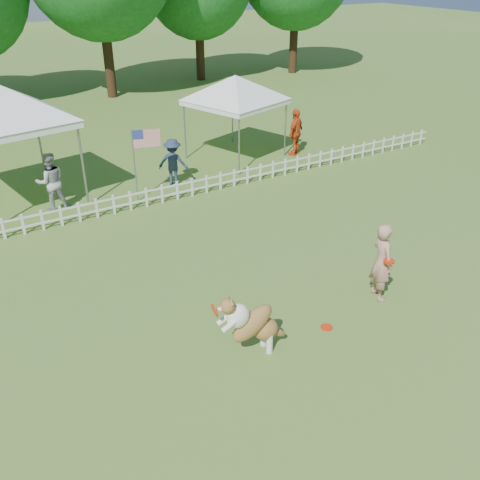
{
  "coord_description": "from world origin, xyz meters",
  "views": [
    {
      "loc": [
        -5.81,
        -6.86,
        6.62
      ],
      "look_at": [
        -0.52,
        2.0,
        1.1
      ],
      "focal_mm": 40.0,
      "sensor_mm": 36.0,
      "label": 1
    }
  ],
  "objects_px": {
    "flag_pole": "(135,166)",
    "canopy_tent_left": "(5,147)",
    "spectator_a": "(51,182)",
    "spectator_c": "(296,132)",
    "dog": "(253,323)",
    "frisbee_on_turf": "(327,327)",
    "canopy_tent_right": "(235,118)",
    "handler": "(382,262)",
    "spectator_b": "(173,162)"
  },
  "relations": [
    {
      "from": "handler",
      "to": "flag_pole",
      "type": "bearing_deg",
      "value": 32.95
    },
    {
      "from": "frisbee_on_turf",
      "to": "flag_pole",
      "type": "xyz_separation_m",
      "value": [
        -0.95,
        7.84,
        1.11
      ]
    },
    {
      "from": "canopy_tent_left",
      "to": "flag_pole",
      "type": "distance_m",
      "value": 3.7
    },
    {
      "from": "spectator_a",
      "to": "spectator_b",
      "type": "distance_m",
      "value": 3.83
    },
    {
      "from": "handler",
      "to": "flag_pole",
      "type": "xyz_separation_m",
      "value": [
        -2.62,
        7.52,
        0.24
      ]
    },
    {
      "from": "canopy_tent_left",
      "to": "dog",
      "type": "bearing_deg",
      "value": -85.45
    },
    {
      "from": "handler",
      "to": "spectator_a",
      "type": "relative_size",
      "value": 1.02
    },
    {
      "from": "frisbee_on_turf",
      "to": "flag_pole",
      "type": "bearing_deg",
      "value": 96.93
    },
    {
      "from": "handler",
      "to": "canopy_tent_left",
      "type": "relative_size",
      "value": 0.5
    },
    {
      "from": "spectator_a",
      "to": "spectator_c",
      "type": "xyz_separation_m",
      "value": [
        8.94,
        0.34,
        -0.0
      ]
    },
    {
      "from": "dog",
      "to": "frisbee_on_turf",
      "type": "bearing_deg",
      "value": 1.91
    },
    {
      "from": "frisbee_on_turf",
      "to": "flag_pole",
      "type": "distance_m",
      "value": 7.98
    },
    {
      "from": "spectator_b",
      "to": "spectator_c",
      "type": "height_order",
      "value": "spectator_c"
    },
    {
      "from": "flag_pole",
      "to": "spectator_a",
      "type": "relative_size",
      "value": 1.31
    },
    {
      "from": "spectator_b",
      "to": "spectator_c",
      "type": "bearing_deg",
      "value": -136.75
    },
    {
      "from": "frisbee_on_turf",
      "to": "spectator_c",
      "type": "relative_size",
      "value": 0.14
    },
    {
      "from": "handler",
      "to": "spectator_c",
      "type": "bearing_deg",
      "value": -11.29
    },
    {
      "from": "handler",
      "to": "spectator_a",
      "type": "height_order",
      "value": "handler"
    },
    {
      "from": "spectator_c",
      "to": "handler",
      "type": "bearing_deg",
      "value": 35.5
    },
    {
      "from": "flag_pole",
      "to": "spectator_c",
      "type": "distance_m",
      "value": 6.73
    },
    {
      "from": "dog",
      "to": "spectator_c",
      "type": "xyz_separation_m",
      "value": [
        7.36,
        8.8,
        0.17
      ]
    },
    {
      "from": "handler",
      "to": "dog",
      "type": "distance_m",
      "value": 3.35
    },
    {
      "from": "frisbee_on_turf",
      "to": "spectator_b",
      "type": "bearing_deg",
      "value": 86.17
    },
    {
      "from": "dog",
      "to": "frisbee_on_turf",
      "type": "relative_size",
      "value": 5.57
    },
    {
      "from": "dog",
      "to": "canopy_tent_left",
      "type": "distance_m",
      "value": 9.88
    },
    {
      "from": "canopy_tent_left",
      "to": "spectator_b",
      "type": "relative_size",
      "value": 2.31
    },
    {
      "from": "handler",
      "to": "frisbee_on_turf",
      "type": "relative_size",
      "value": 7.17
    },
    {
      "from": "dog",
      "to": "flag_pole",
      "type": "bearing_deg",
      "value": 90.75
    },
    {
      "from": "dog",
      "to": "canopy_tent_right",
      "type": "xyz_separation_m",
      "value": [
        5.32,
        9.69,
        0.76
      ]
    },
    {
      "from": "canopy_tent_left",
      "to": "spectator_a",
      "type": "height_order",
      "value": "canopy_tent_left"
    },
    {
      "from": "frisbee_on_turf",
      "to": "spectator_b",
      "type": "distance_m",
      "value": 8.59
    },
    {
      "from": "spectator_c",
      "to": "flag_pole",
      "type": "bearing_deg",
      "value": -20.24
    },
    {
      "from": "frisbee_on_turf",
      "to": "canopy_tent_left",
      "type": "xyz_separation_m",
      "value": [
        -4.14,
        9.63,
        1.74
      ]
    },
    {
      "from": "spectator_b",
      "to": "flag_pole",
      "type": "bearing_deg",
      "value": 63.68
    },
    {
      "from": "flag_pole",
      "to": "canopy_tent_left",
      "type": "bearing_deg",
      "value": 163.89
    },
    {
      "from": "spectator_a",
      "to": "frisbee_on_turf",
      "type": "bearing_deg",
      "value": 113.18
    },
    {
      "from": "canopy_tent_right",
      "to": "flag_pole",
      "type": "bearing_deg",
      "value": -175.1
    },
    {
      "from": "spectator_a",
      "to": "canopy_tent_left",
      "type": "bearing_deg",
      "value": -47.5
    },
    {
      "from": "flag_pole",
      "to": "spectator_a",
      "type": "height_order",
      "value": "flag_pole"
    },
    {
      "from": "handler",
      "to": "spectator_c",
      "type": "distance_m",
      "value": 9.49
    },
    {
      "from": "handler",
      "to": "dog",
      "type": "bearing_deg",
      "value": 107.14
    },
    {
      "from": "canopy_tent_right",
      "to": "spectator_b",
      "type": "relative_size",
      "value": 1.9
    },
    {
      "from": "frisbee_on_turf",
      "to": "spectator_b",
      "type": "relative_size",
      "value": 0.16
    },
    {
      "from": "frisbee_on_turf",
      "to": "spectator_c",
      "type": "bearing_deg",
      "value": 57.49
    },
    {
      "from": "dog",
      "to": "canopy_tent_right",
      "type": "bearing_deg",
      "value": 67.35
    },
    {
      "from": "dog",
      "to": "spectator_c",
      "type": "distance_m",
      "value": 11.47
    },
    {
      "from": "canopy_tent_left",
      "to": "spectator_a",
      "type": "bearing_deg",
      "value": -59.89
    },
    {
      "from": "handler",
      "to": "dog",
      "type": "relative_size",
      "value": 1.29
    },
    {
      "from": "frisbee_on_turf",
      "to": "canopy_tent_left",
      "type": "height_order",
      "value": "canopy_tent_left"
    },
    {
      "from": "dog",
      "to": "frisbee_on_turf",
      "type": "height_order",
      "value": "dog"
    }
  ]
}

